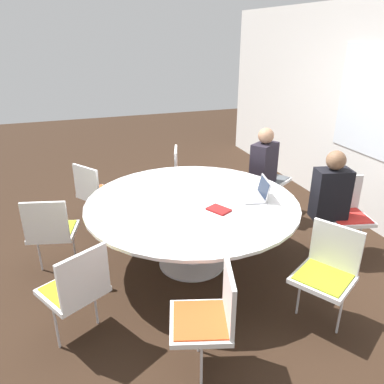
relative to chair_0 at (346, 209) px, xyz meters
The scene contains 14 objects.
ground_plane 1.79m from the chair_0, 100.59° to the right, with size 16.00×16.00×0.00m, color black.
conference_table 1.71m from the chair_0, 100.59° to the right, with size 2.15×2.15×0.74m.
chair_0 is the anchor object (origin of this frame).
chair_1 1.30m from the chair_0, 168.30° to the right, with size 0.59×0.60×0.87m.
chair_2 2.12m from the chair_0, 142.00° to the right, with size 0.55×0.54×0.87m.
chair_3 2.92m from the chair_0, 119.37° to the right, with size 0.60×0.60×0.87m.
chair_4 3.12m from the chair_0, 101.01° to the right, with size 0.52×0.53×0.87m.
chair_5 2.91m from the chair_0, 81.39° to the right, with size 0.58×0.59×0.87m.
chair_6 2.28m from the chair_0, 62.49° to the right, with size 0.54×0.53×0.87m.
chair_7 1.26m from the chair_0, 46.40° to the right, with size 0.59×0.58×0.87m.
person_0 0.32m from the chair_0, 83.78° to the right, with size 0.31×0.40×1.22m.
person_1 1.17m from the chair_0, 158.46° to the right, with size 0.38×0.42×1.22m.
laptop 1.07m from the chair_0, 99.13° to the right, with size 0.37×0.32×0.21m.
spiral_notebook 1.53m from the chair_0, 90.90° to the right, with size 0.26×0.23×0.02m.
Camera 1 is at (3.26, -1.12, 2.31)m, focal length 35.00 mm.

